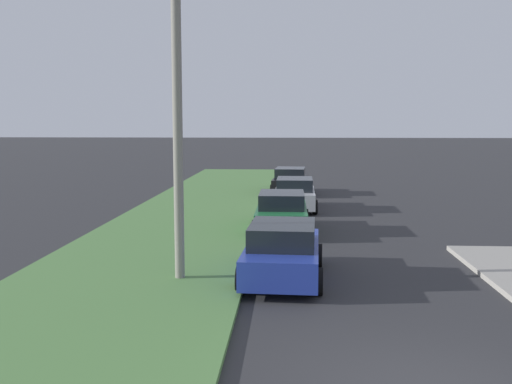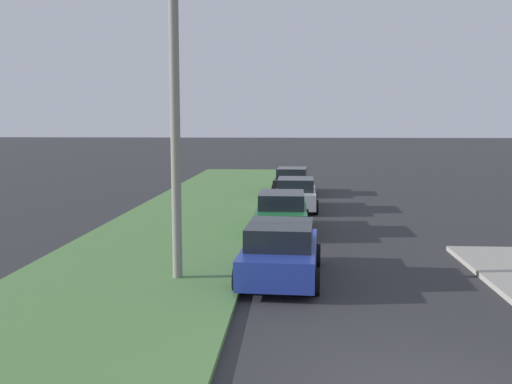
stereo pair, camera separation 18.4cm
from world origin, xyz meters
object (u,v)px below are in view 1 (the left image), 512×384
parked_car_silver (295,194)px  parked_car_blue (283,252)px  parked_car_green (282,212)px  streetlight (192,106)px  parked_car_black (290,181)px

parked_car_silver → parked_car_blue: bearing=179.0°
parked_car_green → streetlight: (-6.99, 2.10, 3.67)m
parked_car_blue → parked_car_silver: bearing=0.8°
parked_car_silver → streetlight: streetlight is taller
parked_car_black → streetlight: (-18.59, 2.43, 3.67)m
parked_car_silver → streetlight: size_ratio=0.58×
parked_car_black → parked_car_silver: bearing=-174.8°
parked_car_silver → parked_car_black: 6.11m
parked_car_black → parked_car_green: bearing=-178.2°
streetlight → parked_car_silver: bearing=-11.8°
parked_car_silver → parked_car_black: size_ratio=0.98×
parked_car_black → parked_car_blue: bearing=-177.3°
parked_car_green → streetlight: streetlight is taller
parked_car_silver → streetlight: 13.28m
parked_car_green → parked_car_silver: (5.50, -0.52, 0.00)m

